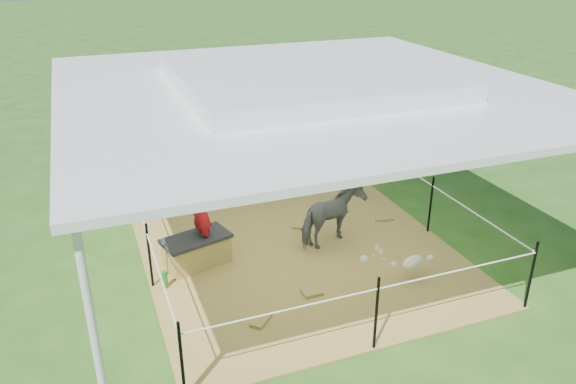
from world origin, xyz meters
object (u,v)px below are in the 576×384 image
object	(u,v)px
straw_bale	(197,252)
picnic_table_near	(253,98)
foal	(413,260)
trash_barrel	(358,101)
pony	(332,216)
distant_person	(276,96)
woman	(200,205)
green_bottle	(165,280)
picnic_table_far	(359,78)

from	to	relation	value
straw_bale	picnic_table_near	distance (m)	8.23
foal	trash_barrel	distance (m)	7.91
trash_barrel	pony	bearing A→B (deg)	-120.68
straw_bale	distant_person	size ratio (longest dim) A/B	0.88
woman	trash_barrel	world-z (taller)	woman
straw_bale	distant_person	world-z (taller)	distant_person
straw_bale	picnic_table_near	xyz separation A→B (m)	(3.26, 7.56, 0.16)
woman	pony	distance (m)	2.09
pony	picnic_table_near	distance (m)	7.77
straw_bale	trash_barrel	world-z (taller)	trash_barrel
woman	foal	size ratio (longest dim) A/B	1.12
green_bottle	picnic_table_far	xyz separation A→B (m)	(7.89, 9.41, 0.18)
picnic_table_far	picnic_table_near	bearing A→B (deg)	-160.94
pony	trash_barrel	bearing A→B (deg)	-54.20
pony	picnic_table_near	size ratio (longest dim) A/B	0.59
foal	green_bottle	bearing A→B (deg)	141.52
foal	picnic_table_far	distance (m)	11.35
straw_bale	picnic_table_far	xyz separation A→B (m)	(7.34, 8.96, 0.10)
picnic_table_near	trash_barrel	bearing A→B (deg)	-42.13
straw_bale	pony	world-z (taller)	pony
pony	trash_barrel	distance (m)	7.02
green_bottle	foal	size ratio (longest dim) A/B	0.26
foal	woman	bearing A→B (deg)	129.84
woman	picnic_table_far	distance (m)	11.53
pony	picnic_table_far	xyz separation A→B (m)	(5.20, 9.09, -0.16)
trash_barrel	picnic_table_near	distance (m)	2.96
picnic_table_far	distant_person	size ratio (longest dim) A/B	1.54
pony	picnic_table_far	size ratio (longest dim) A/B	0.69
straw_bale	distant_person	bearing A→B (deg)	61.84
picnic_table_near	distant_person	distance (m)	0.74
straw_bale	trash_barrel	distance (m)	8.23
distant_person	green_bottle	bearing A→B (deg)	74.41
straw_bale	green_bottle	bearing A→B (deg)	-140.71
green_bottle	distant_person	size ratio (longest dim) A/B	0.24
pony	foal	size ratio (longest dim) A/B	1.13
woman	straw_bale	bearing A→B (deg)	-105.67
foal	trash_barrel	world-z (taller)	trash_barrel
pony	distant_person	xyz separation A→B (m)	(1.63, 7.16, 0.02)
pony	picnic_table_near	world-z (taller)	pony
distant_person	picnic_table_near	bearing A→B (deg)	-31.87
woman	distant_person	distance (m)	7.94
woman	distant_person	bearing A→B (deg)	136.80
trash_barrel	picnic_table_near	xyz separation A→B (m)	(-2.45, 1.65, -0.09)
pony	trash_barrel	size ratio (longest dim) A/B	1.15
straw_bale	green_bottle	size ratio (longest dim) A/B	3.60
green_bottle	foal	world-z (taller)	foal
trash_barrel	distant_person	world-z (taller)	distant_person
foal	trash_barrel	xyz separation A→B (m)	(2.93, 7.35, 0.18)
straw_bale	foal	size ratio (longest dim) A/B	0.93
distant_person	picnic_table_far	bearing A→B (deg)	-137.31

